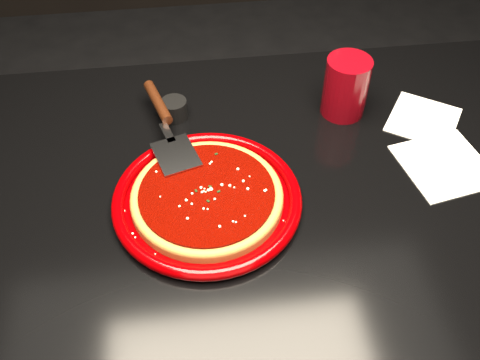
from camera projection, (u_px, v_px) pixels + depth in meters
name	position (u px, v px, depth m)	size (l,w,h in m)	color
table	(249.00, 299.00, 1.21)	(1.20, 0.80, 0.75)	black
plate	(207.00, 199.00, 0.91)	(0.32, 0.32, 0.02)	#700001
pizza_crust	(207.00, 198.00, 0.90)	(0.26, 0.26, 0.01)	olive
pizza_crust_rim	(207.00, 195.00, 0.90)	(0.26, 0.26, 0.02)	olive
pizza_sauce	(207.00, 194.00, 0.90)	(0.23, 0.23, 0.01)	#660500
parmesan_dusting	(207.00, 191.00, 0.89)	(0.22, 0.22, 0.01)	#F8EEC5
basil_flecks	(207.00, 191.00, 0.89)	(0.20, 0.20, 0.00)	black
pizza_server	(167.00, 125.00, 0.99)	(0.08, 0.30, 0.02)	silver
cup	(346.00, 87.00, 1.04)	(0.09, 0.09, 0.12)	maroon
napkin_a	(445.00, 165.00, 0.98)	(0.15, 0.15, 0.00)	white
napkin_b	(423.00, 120.00, 1.06)	(0.13, 0.13, 0.00)	white
ramekin	(174.00, 109.00, 1.06)	(0.05, 0.05, 0.04)	black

